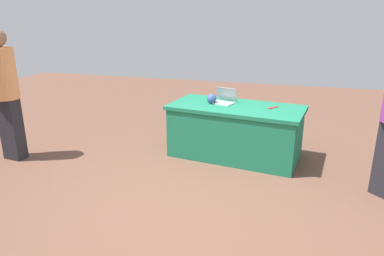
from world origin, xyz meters
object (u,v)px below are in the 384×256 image
table_foreground (235,131)px  scissors_red (273,107)px  person_attendee_standing (5,89)px  laptop_silver (223,100)px  yarn_ball (212,99)px

table_foreground → scissors_red: 0.62m
person_attendee_standing → laptop_silver: person_attendee_standing is taller
laptop_silver → scissors_red: 0.70m
table_foreground → laptop_silver: bearing=-30.6°
table_foreground → person_attendee_standing: person_attendee_standing is taller
person_attendee_standing → yarn_ball: bearing=-152.7°
table_foreground → person_attendee_standing: 3.14m
scissors_red → yarn_ball: bearing=-57.2°
person_attendee_standing → scissors_red: bearing=-157.4°
person_attendee_standing → scissors_red: (-3.43, -0.97, -0.25)m
person_attendee_standing → yarn_ball: (-2.58, -0.97, -0.18)m
table_foreground → person_attendee_standing: (2.94, 0.93, 0.62)m
table_foreground → yarn_ball: 0.56m
person_attendee_standing → yarn_ball: person_attendee_standing is taller
yarn_ball → scissors_red: (-0.84, -0.00, -0.06)m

